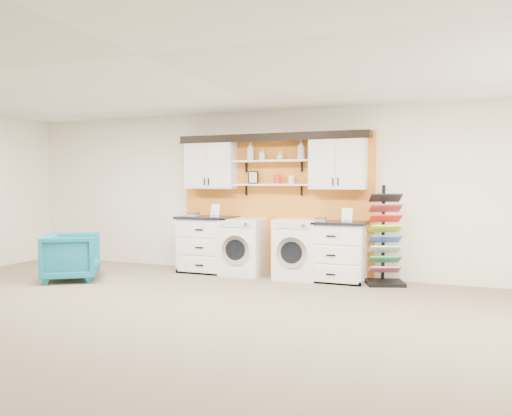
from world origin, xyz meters
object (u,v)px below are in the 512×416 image
at_px(sample_rack, 385,252).
at_px(base_cabinet_left, 207,244).
at_px(base_cabinet_right, 335,251).
at_px(dryer, 298,249).
at_px(washer, 243,246).
at_px(armchair, 71,257).

bearing_deg(sample_rack, base_cabinet_left, 162.14).
distance_m(base_cabinet_right, dryer, 0.62).
xyz_separation_m(base_cabinet_right, washer, (-1.58, -0.00, 0.00)).
height_order(base_cabinet_right, sample_rack, sample_rack).
xyz_separation_m(base_cabinet_right, sample_rack, (0.76, 0.03, 0.02)).
bearing_deg(armchair, dryer, -99.57).
distance_m(washer, sample_rack, 2.34).
xyz_separation_m(base_cabinet_right, armchair, (-3.96, -1.45, -0.10)).
height_order(base_cabinet_right, washer, washer).
bearing_deg(base_cabinet_right, base_cabinet_left, -180.00).
bearing_deg(dryer, sample_rack, 1.46).
distance_m(base_cabinet_left, dryer, 1.64).
xyz_separation_m(washer, sample_rack, (2.34, 0.04, 0.02)).
xyz_separation_m(sample_rack, armchair, (-4.73, -1.48, -0.12)).
xyz_separation_m(base_cabinet_right, dryer, (-0.62, -0.00, 0.01)).
bearing_deg(sample_rack, dryer, 163.00).
height_order(sample_rack, armchair, sample_rack).
bearing_deg(base_cabinet_left, armchair, -139.66).
height_order(dryer, armchair, dryer).
height_order(base_cabinet_left, armchair, base_cabinet_left).
bearing_deg(armchair, base_cabinet_right, -102.86).
distance_m(base_cabinet_left, armchair, 2.24).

